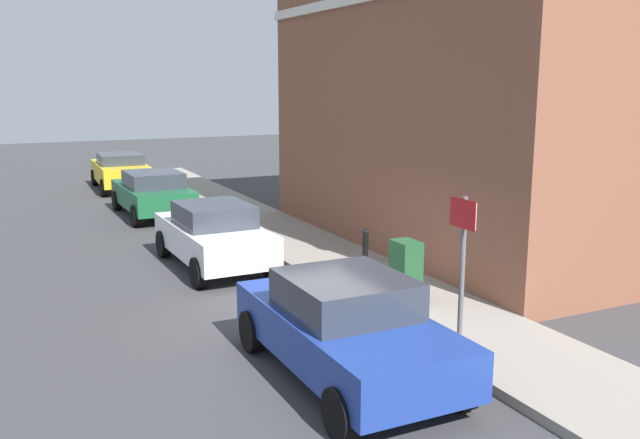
% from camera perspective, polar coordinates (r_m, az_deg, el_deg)
% --- Properties ---
extents(ground, '(80.00, 80.00, 0.00)m').
position_cam_1_polar(ground, '(12.26, -1.24, -8.13)').
color(ground, '#38383A').
extents(sidewalk, '(2.24, 30.00, 0.15)m').
position_cam_1_polar(sidewalk, '(18.33, -3.12, -1.29)').
color(sidewalk, gray).
rests_on(sidewalk, ground).
extents(corner_building, '(6.38, 10.91, 8.74)m').
position_cam_1_polar(corner_building, '(17.86, 13.04, 12.00)').
color(corner_building, brown).
rests_on(corner_building, ground).
extents(car_blue, '(1.92, 4.08, 1.48)m').
position_cam_1_polar(car_blue, '(9.65, 2.17, -8.89)').
color(car_blue, navy).
rests_on(car_blue, ground).
extents(car_white, '(1.87, 3.94, 1.46)m').
position_cam_1_polar(car_white, '(15.45, -8.84, -1.24)').
color(car_white, silver).
rests_on(car_white, ground).
extents(car_green, '(1.95, 4.04, 1.40)m').
position_cam_1_polar(car_green, '(21.77, -13.74, 2.19)').
color(car_green, '#195933').
rests_on(car_green, ground).
extents(car_yellow, '(1.97, 4.15, 1.39)m').
position_cam_1_polar(car_yellow, '(27.54, -16.27, 3.95)').
color(car_yellow, gold).
rests_on(car_yellow, ground).
extents(utility_cabinet, '(0.46, 0.61, 1.15)m').
position_cam_1_polar(utility_cabinet, '(12.51, 7.13, -4.54)').
color(utility_cabinet, '#1E4C28').
rests_on(utility_cabinet, sidewalk).
extents(bollard_near_cabinet, '(0.14, 0.14, 1.04)m').
position_cam_1_polar(bollard_near_cabinet, '(13.91, 3.79, -2.74)').
color(bollard_near_cabinet, black).
rests_on(bollard_near_cabinet, sidewalk).
extents(street_sign, '(0.08, 0.60, 2.30)m').
position_cam_1_polar(street_sign, '(10.37, 11.79, -2.43)').
color(street_sign, '#59595B').
rests_on(street_sign, sidewalk).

